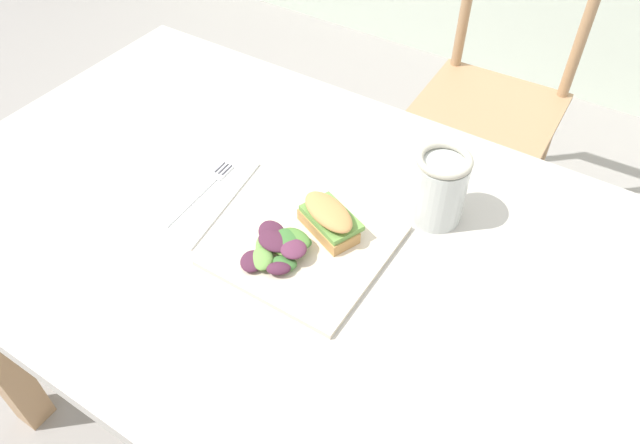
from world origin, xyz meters
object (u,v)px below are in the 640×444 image
object	(u,v)px
fork_on_napkin	(204,188)
plate_lunch	(307,243)
mason_jar_iced_tea	(439,191)
chair_wooden_far	(492,101)
sandwich_half_front	(329,218)
dining_table	(304,282)

from	to	relation	value
fork_on_napkin	plate_lunch	bearing A→B (deg)	-2.55
fork_on_napkin	mason_jar_iced_tea	xyz separation A→B (m)	(0.37, 0.17, 0.05)
chair_wooden_far	plate_lunch	size ratio (longest dim) A/B	3.37
chair_wooden_far	sandwich_half_front	xyz separation A→B (m)	(0.02, -0.95, 0.33)
plate_lunch	mason_jar_iced_tea	xyz separation A→B (m)	(0.15, 0.18, 0.05)
fork_on_napkin	mason_jar_iced_tea	size ratio (longest dim) A/B	1.42
dining_table	chair_wooden_far	xyz separation A→B (m)	(0.01, 0.98, -0.17)
plate_lunch	dining_table	bearing A→B (deg)	142.17
dining_table	plate_lunch	world-z (taller)	plate_lunch
fork_on_napkin	chair_wooden_far	bearing A→B (deg)	77.05
chair_wooden_far	sandwich_half_front	distance (m)	1.00
sandwich_half_front	fork_on_napkin	xyz separation A→B (m)	(-0.24, -0.03, -0.03)
plate_lunch	fork_on_napkin	world-z (taller)	plate_lunch
sandwich_half_front	mason_jar_iced_tea	xyz separation A→B (m)	(0.13, 0.14, 0.02)
dining_table	chair_wooden_far	distance (m)	0.99
dining_table	mason_jar_iced_tea	world-z (taller)	mason_jar_iced_tea
chair_wooden_far	sandwich_half_front	size ratio (longest dim) A/B	7.24
dining_table	sandwich_half_front	size ratio (longest dim) A/B	11.62
dining_table	fork_on_napkin	distance (m)	0.25
sandwich_half_front	mason_jar_iced_tea	distance (m)	0.19
fork_on_napkin	dining_table	bearing A→B (deg)	0.80
sandwich_half_front	mason_jar_iced_tea	size ratio (longest dim) A/B	0.92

